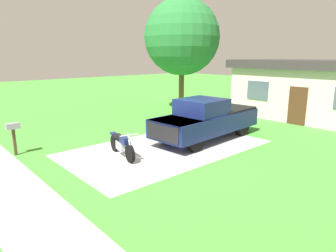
% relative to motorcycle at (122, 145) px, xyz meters
% --- Properties ---
extents(ground_plane, '(80.00, 80.00, 0.00)m').
position_rel_motorcycle_xyz_m(ground_plane, '(0.32, 2.00, -0.47)').
color(ground_plane, '#469636').
extents(driveway_pad, '(4.77, 8.32, 0.01)m').
position_rel_motorcycle_xyz_m(driveway_pad, '(0.32, 2.00, -0.47)').
color(driveway_pad, '#B0B0B0').
rests_on(driveway_pad, ground).
extents(sidewalk_strip, '(36.00, 1.80, 0.01)m').
position_rel_motorcycle_xyz_m(sidewalk_strip, '(0.32, -4.00, -0.47)').
color(sidewalk_strip, '#B8B8B3').
rests_on(sidewalk_strip, ground).
extents(motorcycle, '(2.19, 0.80, 1.09)m').
position_rel_motorcycle_xyz_m(motorcycle, '(0.00, 0.00, 0.00)').
color(motorcycle, black).
rests_on(motorcycle, ground).
extents(pickup_truck, '(2.36, 5.74, 1.90)m').
position_rel_motorcycle_xyz_m(pickup_truck, '(0.50, 4.29, 0.48)').
color(pickup_truck, black).
rests_on(pickup_truck, ground).
extents(mailbox, '(0.26, 0.48, 1.26)m').
position_rel_motorcycle_xyz_m(mailbox, '(-2.88, -2.98, 0.51)').
color(mailbox, '#4C3823').
rests_on(mailbox, ground).
extents(shade_tree, '(5.11, 5.11, 7.52)m').
position_rel_motorcycle_xyz_m(shade_tree, '(-5.80, 8.73, 4.48)').
color(shade_tree, brown).
rests_on(shade_tree, ground).
extents(neighbor_house, '(9.60, 5.60, 3.50)m').
position_rel_motorcycle_xyz_m(neighbor_house, '(1.84, 12.72, 1.32)').
color(neighbor_house, beige).
rests_on(neighbor_house, ground).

